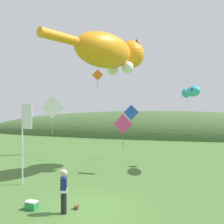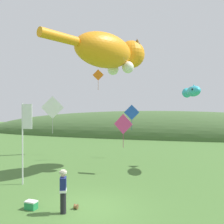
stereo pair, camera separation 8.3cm
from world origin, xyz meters
name	(u,v)px [view 1 (the left image)]	position (x,y,z in m)	size (l,w,h in m)	color
ground_plane	(88,208)	(0.00, 0.00, 0.00)	(120.00, 120.00, 0.00)	#477033
distant_hill_ridge	(164,136)	(1.59, 30.23, 0.00)	(63.42, 13.14, 7.93)	#426033
festival_attendant	(64,190)	(-0.76, -0.78, 0.95)	(0.39, 0.49, 1.77)	black
kite_spool	(76,207)	(-0.43, -0.23, 0.11)	(0.15, 0.22, 0.22)	olive
picnic_cooler	(32,205)	(-2.26, -0.75, 0.18)	(0.52, 0.37, 0.36)	#268C4C
festival_banner_pole	(25,131)	(-4.61, 2.22, 3.01)	(0.66, 0.08, 4.59)	silver
kite_giant_cat	(110,52)	(-0.83, 6.69, 8.19)	(4.79, 8.32, 2.73)	orange
kite_fish_windsock	(192,91)	(4.65, 8.50, 5.50)	(1.38, 2.87, 0.85)	#33B2CC
kite_tube_streamer	(91,45)	(-4.31, 12.29, 10.31)	(2.82, 2.00, 0.44)	#8C268C
kite_diamond_blue	(131,113)	(-0.29, 11.65, 3.95)	(1.34, 0.25, 2.26)	blue
kite_diamond_gold	(127,46)	(-0.54, 11.05, 9.65)	(0.80, 0.53, 1.85)	yellow
kite_diamond_white	(52,108)	(-3.62, 3.58, 4.34)	(1.29, 0.47, 2.26)	white
kite_diamond_pink	(123,124)	(0.16, 6.28, 3.23)	(1.34, 0.34, 2.28)	#E53F8C
kite_diamond_orange	(98,75)	(-3.68, 12.50, 7.47)	(1.05, 0.25, 1.97)	orange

